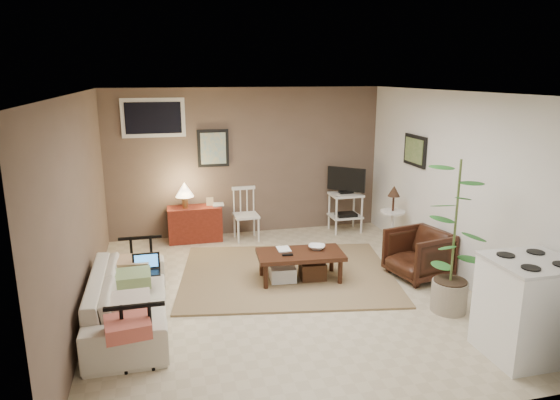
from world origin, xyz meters
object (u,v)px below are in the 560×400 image
object	(u,v)px
side_table	(393,210)
potted_plant	(455,232)
sofa	(128,290)
spindle_chair	(246,216)
armchair	(419,252)
coffee_table	(300,264)
red_console	(194,221)
tv_stand	(346,198)
stove	(527,308)

from	to	relation	value
side_table	potted_plant	size ratio (longest dim) A/B	0.56
sofa	spindle_chair	world-z (taller)	spindle_chair
armchair	spindle_chair	bearing A→B (deg)	-149.90
spindle_chair	coffee_table	bearing A→B (deg)	-78.60
coffee_table	side_table	world-z (taller)	side_table
red_console	side_table	bearing A→B (deg)	-20.50
spindle_chair	tv_stand	xyz separation A→B (m)	(1.71, 0.02, 0.18)
sofa	potted_plant	xyz separation A→B (m)	(3.48, -0.55, 0.55)
tv_stand	side_table	distance (m)	1.05
coffee_table	potted_plant	size ratio (longest dim) A/B	0.64
red_console	potted_plant	world-z (taller)	potted_plant
side_table	potted_plant	distance (m)	2.12
spindle_chair	side_table	world-z (taller)	side_table
spindle_chair	side_table	size ratio (longest dim) A/B	0.86
armchair	tv_stand	bearing A→B (deg)	173.02
tv_stand	sofa	bearing A→B (deg)	-143.67
spindle_chair	potted_plant	xyz separation A→B (m)	(1.78, -3.03, 0.54)
coffee_table	armchair	size ratio (longest dim) A/B	1.62
armchair	potted_plant	xyz separation A→B (m)	(-0.14, -0.95, 0.59)
stove	sofa	bearing A→B (deg)	157.30
sofa	tv_stand	bearing A→B (deg)	-53.67
coffee_table	red_console	xyz separation A→B (m)	(-1.19, 1.96, 0.10)
coffee_table	potted_plant	bearing A→B (deg)	-40.39
potted_plant	spindle_chair	bearing A→B (deg)	120.37
red_console	tv_stand	world-z (taller)	tv_stand
coffee_table	stove	world-z (taller)	stove
coffee_table	stove	size ratio (longest dim) A/B	1.17
stove	armchair	bearing A→B (deg)	91.14
sofa	coffee_table	bearing A→B (deg)	-72.63
armchair	potted_plant	bearing A→B (deg)	-20.66
coffee_table	side_table	distance (m)	1.96
tv_stand	side_table	world-z (taller)	tv_stand
spindle_chair	tv_stand	distance (m)	1.72
red_console	sofa	bearing A→B (deg)	-108.68
red_console	stove	distance (m)	4.98
coffee_table	spindle_chair	world-z (taller)	spindle_chair
coffee_table	red_console	world-z (taller)	red_console
tv_stand	side_table	xyz separation A→B (m)	(0.37, -0.99, 0.03)
red_console	armchair	distance (m)	3.51
tv_stand	potted_plant	xyz separation A→B (m)	(0.07, -3.06, 0.36)
coffee_table	spindle_chair	xyz separation A→B (m)	(-0.37, 1.84, 0.17)
spindle_chair	tv_stand	bearing A→B (deg)	0.81
side_table	coffee_table	bearing A→B (deg)	-152.93
sofa	stove	size ratio (longest dim) A/B	2.04
coffee_table	armchair	bearing A→B (deg)	-9.00
red_console	tv_stand	bearing A→B (deg)	-2.26
tv_stand	stove	world-z (taller)	tv_stand
spindle_chair	stove	size ratio (longest dim) A/B	0.87
potted_plant	coffee_table	bearing A→B (deg)	139.61
tv_stand	armchair	bearing A→B (deg)	-84.48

